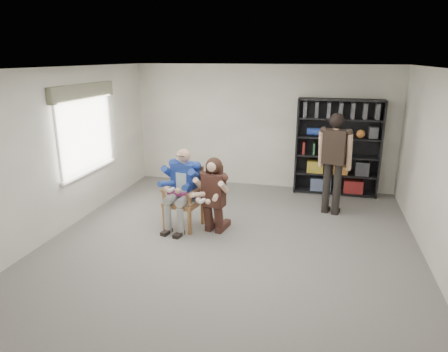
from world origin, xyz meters
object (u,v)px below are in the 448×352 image
(seated_man, at_px, (183,189))
(kneeling_woman, at_px, (213,197))
(armchair, at_px, (183,198))
(bookshelf, at_px, (338,148))
(standing_man, at_px, (333,165))

(seated_man, height_order, kneeling_woman, seated_man)
(armchair, bearing_deg, seated_man, 0.00)
(bookshelf, bearing_deg, standing_man, -94.66)
(seated_man, xyz_separation_m, kneeling_woman, (0.58, -0.12, -0.06))
(bookshelf, bearing_deg, kneeling_woman, -128.10)
(bookshelf, height_order, standing_man, bookshelf)
(armchair, xyz_separation_m, seated_man, (0.00, 0.00, 0.17))
(armchair, height_order, kneeling_woman, kneeling_woman)
(seated_man, height_order, bookshelf, bookshelf)
(armchair, height_order, seated_man, seated_man)
(seated_man, distance_m, bookshelf, 3.71)
(kneeling_woman, xyz_separation_m, standing_man, (1.99, 1.41, 0.31))
(seated_man, bearing_deg, bookshelf, 54.27)
(seated_man, height_order, standing_man, standing_man)
(armchair, distance_m, seated_man, 0.17)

